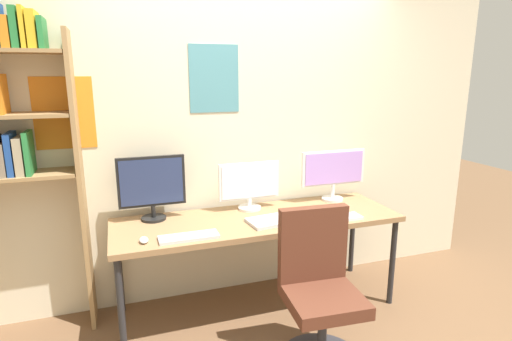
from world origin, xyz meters
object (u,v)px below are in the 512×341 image
at_px(monitor_left, 152,185).
at_px(keyboard_right, 340,218).
at_px(laptop_closed, 271,221).
at_px(monitor_right, 333,171).
at_px(monitor_center, 249,184).
at_px(computer_mouse, 144,240).
at_px(desk, 258,224).
at_px(keyboard_left, 189,237).
at_px(office_chair, 319,304).

bearing_deg(monitor_left, keyboard_right, -18.76).
distance_m(keyboard_right, laptop_closed, 0.52).
height_order(monitor_left, monitor_right, monitor_left).
relative_size(monitor_center, computer_mouse, 5.07).
bearing_deg(computer_mouse, monitor_left, 76.32).
xyz_separation_m(desk, keyboard_left, (-0.56, -0.23, 0.06)).
bearing_deg(laptop_closed, keyboard_left, -177.70).
relative_size(office_chair, keyboard_left, 2.54).
xyz_separation_m(keyboard_left, keyboard_right, (1.12, 0.00, 0.00)).
xyz_separation_m(monitor_center, keyboard_right, (0.56, -0.44, -0.19)).
height_order(desk, keyboard_right, keyboard_right).
bearing_deg(keyboard_left, office_chair, -34.72).
bearing_deg(keyboard_right, desk, 157.67).
height_order(desk, computer_mouse, computer_mouse).
bearing_deg(laptop_closed, desk, 104.15).
xyz_separation_m(monitor_center, keyboard_left, (-0.56, -0.44, -0.19)).
distance_m(keyboard_left, laptop_closed, 0.62).
height_order(monitor_center, laptop_closed, monitor_center).
xyz_separation_m(monitor_right, laptop_closed, (-0.69, -0.34, -0.24)).
bearing_deg(computer_mouse, monitor_right, 14.58).
distance_m(office_chair, computer_mouse, 1.17).
bearing_deg(office_chair, monitor_center, 99.01).
bearing_deg(monitor_left, office_chair, -46.35).
relative_size(monitor_left, laptop_closed, 1.50).
xyz_separation_m(monitor_center, laptop_closed, (0.05, -0.34, -0.19)).
bearing_deg(laptop_closed, keyboard_right, -18.31).
bearing_deg(monitor_left, monitor_center, -0.00).
distance_m(monitor_left, monitor_right, 1.48).
relative_size(desk, keyboard_right, 6.54).
height_order(keyboard_right, laptop_closed, laptop_closed).
bearing_deg(computer_mouse, office_chair, -27.72).
bearing_deg(computer_mouse, keyboard_left, -6.06).
height_order(keyboard_left, keyboard_right, same).
bearing_deg(keyboard_right, monitor_right, 67.62).
xyz_separation_m(office_chair, keyboard_left, (-0.71, 0.49, 0.35)).
xyz_separation_m(monitor_center, monitor_right, (0.74, 0.00, 0.05)).
bearing_deg(keyboard_right, keyboard_left, 180.00).
xyz_separation_m(monitor_left, keyboard_left, (0.18, -0.44, -0.25)).
height_order(computer_mouse, laptop_closed, computer_mouse).
xyz_separation_m(office_chair, keyboard_right, (0.41, 0.49, 0.35)).
height_order(office_chair, keyboard_right, office_chair).
bearing_deg(keyboard_left, computer_mouse, 173.94).
xyz_separation_m(monitor_right, keyboard_right, (-0.18, -0.44, -0.24)).
bearing_deg(desk, office_chair, -78.40).
distance_m(monitor_left, laptop_closed, 0.90).
height_order(office_chair, laptop_closed, office_chair).
height_order(keyboard_left, computer_mouse, computer_mouse).
distance_m(desk, monitor_center, 0.33).
distance_m(desk, keyboard_right, 0.61).
distance_m(monitor_right, keyboard_left, 1.40).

